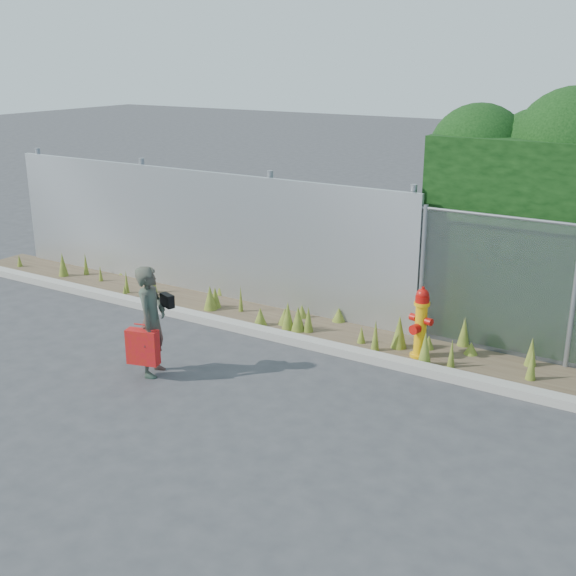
# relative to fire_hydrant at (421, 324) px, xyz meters

# --- Properties ---
(ground) EXTENTS (80.00, 80.00, 0.00)m
(ground) POSITION_rel_fire_hydrant_xyz_m (-1.35, -2.26, -0.51)
(ground) COLOR #363739
(ground) RESTS_ON ground
(curb) EXTENTS (16.00, 0.22, 0.12)m
(curb) POSITION_rel_fire_hydrant_xyz_m (-1.35, -0.46, -0.45)
(curb) COLOR #9B978C
(curb) RESTS_ON ground
(weed_strip) EXTENTS (16.00, 1.33, 0.54)m
(weed_strip) POSITION_rel_fire_hydrant_xyz_m (-0.84, 0.16, -0.37)
(weed_strip) COLOR #4E3E2C
(weed_strip) RESTS_ON ground
(corrugated_fence) EXTENTS (8.50, 0.21, 2.30)m
(corrugated_fence) POSITION_rel_fire_hydrant_xyz_m (-4.60, 0.74, 0.59)
(corrugated_fence) COLOR #AFB2B6
(corrugated_fence) RESTS_ON ground
(fire_hydrant) EXTENTS (0.35, 0.32, 1.06)m
(fire_hydrant) POSITION_rel_fire_hydrant_xyz_m (0.00, 0.00, 0.00)
(fire_hydrant) COLOR #EAAA0C
(fire_hydrant) RESTS_ON ground
(woman) EXTENTS (0.52, 0.64, 1.50)m
(woman) POSITION_rel_fire_hydrant_xyz_m (-2.85, -2.36, 0.24)
(woman) COLOR #0F654B
(woman) RESTS_ON ground
(red_tote_bag) EXTENTS (0.43, 0.16, 0.56)m
(red_tote_bag) POSITION_rel_fire_hydrant_xyz_m (-2.85, -2.56, -0.06)
(red_tote_bag) COLOR red
(black_shoulder_bag) EXTENTS (0.23, 0.10, 0.17)m
(black_shoulder_bag) POSITION_rel_fire_hydrant_xyz_m (-2.72, -2.18, 0.50)
(black_shoulder_bag) COLOR black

